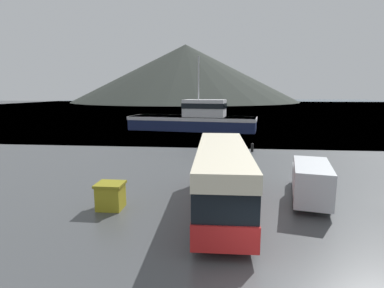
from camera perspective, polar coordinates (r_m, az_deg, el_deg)
water_surface at (r=153.42m, az=6.44°, el=7.45°), size 240.00×240.00×0.00m
hill_backdrop at (r=206.91m, az=-1.22°, el=13.31°), size 148.06×148.06×37.47m
tour_bus at (r=16.04m, az=5.77°, el=-5.86°), size 2.78×10.78×3.43m
delivery_van at (r=18.87m, az=21.65°, el=-6.33°), size 3.18×6.62×2.28m
fishing_boat at (r=49.75m, az=0.55°, el=4.78°), size 21.62×8.52×11.96m
storage_bin at (r=16.99m, az=-15.25°, el=-9.46°), size 1.45×1.31×1.44m
small_boat at (r=57.45m, az=6.40°, el=4.00°), size 4.02×7.64×0.91m
mooring_bollard at (r=32.45m, az=11.40°, el=-0.56°), size 0.34×0.34×0.92m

